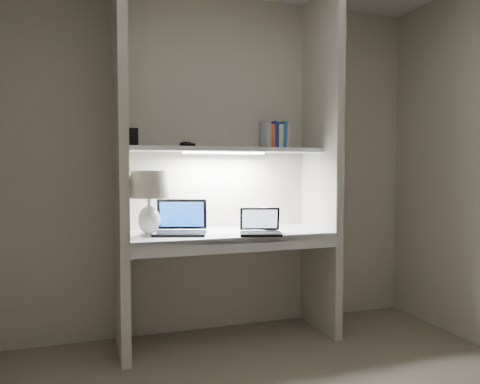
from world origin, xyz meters
name	(u,v)px	position (x,y,z in m)	size (l,w,h in m)	color
back_wall	(218,164)	(0.00, 1.50, 1.25)	(3.20, 0.01, 2.50)	beige
alcove_panel_left	(121,163)	(-0.73, 1.23, 1.25)	(0.06, 0.55, 2.50)	beige
alcove_panel_right	(322,164)	(0.73, 1.23, 1.25)	(0.06, 0.55, 2.50)	beige
desk	(228,235)	(0.00, 1.23, 0.75)	(1.40, 0.55, 0.04)	white
desk_apron	(240,245)	(0.00, 0.96, 0.72)	(1.46, 0.03, 0.10)	silver
shelf	(224,150)	(0.00, 1.32, 1.35)	(1.40, 0.36, 0.03)	silver
strip_light	(224,153)	(0.00, 1.32, 1.33)	(0.60, 0.04, 0.01)	white
table_lamp	(149,192)	(-0.56, 1.19, 1.06)	(0.30, 0.30, 0.43)	white
laptop_main	(181,226)	(-0.34, 1.24, 0.82)	(0.42, 0.39, 0.23)	black
laptop_netbook	(260,228)	(0.17, 1.05, 0.81)	(0.33, 0.31, 0.18)	black
speaker	(265,218)	(0.33, 1.34, 0.85)	(0.11, 0.08, 0.16)	silver
mouse	(268,227)	(0.32, 1.26, 0.79)	(0.10, 0.07, 0.04)	black
cable_coil	(271,231)	(0.30, 1.16, 0.78)	(0.09, 0.09, 0.01)	black
sticky_note	(143,235)	(-0.59, 1.25, 0.77)	(0.07, 0.07, 0.00)	yellow
book_row	(275,136)	(0.43, 1.42, 1.46)	(0.20, 0.14, 0.21)	silver
shelf_box	(132,137)	(-0.64, 1.39, 1.43)	(0.07, 0.05, 0.13)	black
shelf_gadget	(186,144)	(-0.26, 1.40, 1.39)	(0.10, 0.07, 0.04)	black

